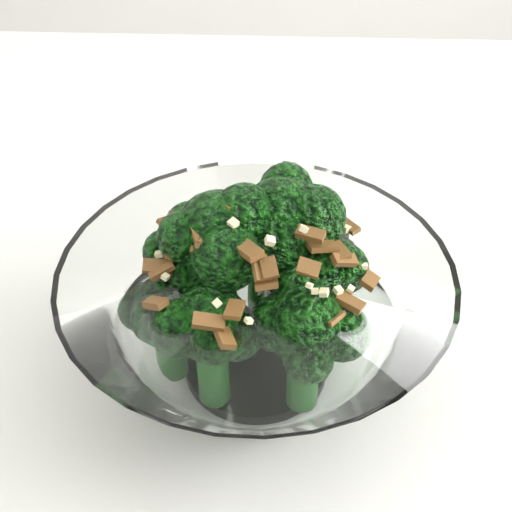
{
  "coord_description": "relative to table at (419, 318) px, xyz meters",
  "views": [
    {
      "loc": [
        -0.02,
        -0.27,
        1.1
      ],
      "look_at": [
        -0.01,
        0.04,
        0.85
      ],
      "focal_mm": 50.0,
      "sensor_mm": 36.0,
      "label": 1
    }
  ],
  "objects": [
    {
      "name": "table",
      "position": [
        0.0,
        0.0,
        0.0
      ],
      "size": [
        1.26,
        0.89,
        0.75
      ],
      "color": "white",
      "rests_on": "ground"
    },
    {
      "name": "broccoli_dish",
      "position": [
        -0.14,
        -0.11,
        0.12
      ],
      "size": [
        0.23,
        0.23,
        0.13
      ],
      "color": "white",
      "rests_on": "table"
    }
  ]
}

